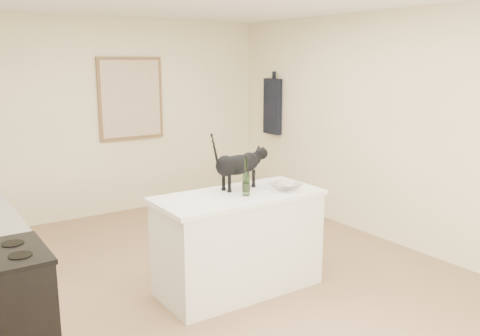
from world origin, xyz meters
name	(u,v)px	position (x,y,z in m)	size (l,w,h in m)	color
floor	(218,283)	(0.00, 0.00, 0.00)	(5.50, 5.50, 0.00)	#95704F
wall_back	(110,118)	(0.00, 2.75, 1.30)	(4.50, 4.50, 0.00)	beige
wall_right	(387,129)	(2.25, 0.00, 1.30)	(5.50, 5.50, 0.00)	beige
island_base	(238,244)	(0.10, -0.20, 0.43)	(1.44, 0.67, 0.86)	white
island_top	(238,196)	(0.10, -0.20, 0.88)	(1.50, 0.70, 0.04)	white
artwork_frame	(131,99)	(0.30, 2.72, 1.55)	(0.90, 0.03, 1.10)	brown
artwork_canvas	(131,99)	(0.30, 2.70, 1.55)	(0.82, 0.00, 1.02)	beige
hanging_garment	(272,106)	(2.19, 2.05, 1.40)	(0.08, 0.34, 0.80)	black
black_cat	(238,167)	(0.20, -0.05, 1.10)	(0.58, 0.17, 0.40)	black
wine_bottle	(246,178)	(0.13, -0.28, 1.06)	(0.07, 0.07, 0.31)	#255120
glass_bowl	(285,187)	(0.53, -0.33, 0.93)	(0.27, 0.27, 0.07)	silver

